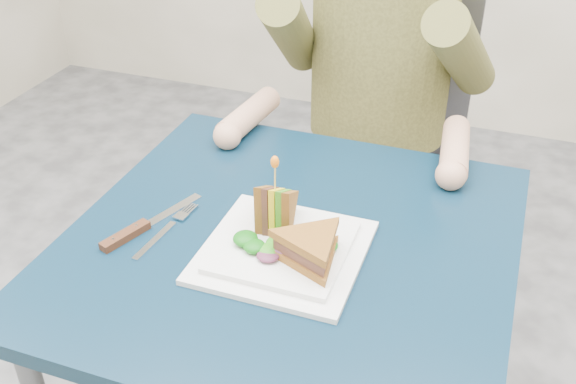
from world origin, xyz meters
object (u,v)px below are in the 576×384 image
at_px(table, 290,274).
at_px(fork, 164,231).
at_px(sandwich_flat, 311,248).
at_px(sandwich_upright, 275,209).
at_px(diner, 383,19).
at_px(knife, 135,231).
at_px(plate, 283,250).
at_px(chair, 382,140).

xyz_separation_m(table, fork, (-0.21, -0.06, 0.08)).
height_order(sandwich_flat, sandwich_upright, sandwich_upright).
xyz_separation_m(diner, sandwich_flat, (0.06, -0.70, -0.14)).
bearing_deg(table, sandwich_flat, -49.75).
relative_size(diner, knife, 3.47).
xyz_separation_m(sandwich_flat, sandwich_upright, (-0.09, 0.07, 0.01)).
relative_size(diner, fork, 4.15).
bearing_deg(plate, diner, 90.43).
bearing_deg(table, fork, -164.01).
distance_m(sandwich_upright, fork, 0.20).
distance_m(chair, sandwich_upright, 0.79).
xyz_separation_m(table, plate, (0.01, -0.05, 0.09)).
xyz_separation_m(chair, fork, (-0.21, -0.81, 0.19)).
distance_m(chair, diner, 0.39).
bearing_deg(plate, sandwich_upright, 124.32).
distance_m(sandwich_flat, fork, 0.27).
xyz_separation_m(diner, fork, (-0.21, -0.69, -0.18)).
distance_m(table, knife, 0.28).
xyz_separation_m(diner, plate, (0.01, -0.68, -0.18)).
distance_m(table, chair, 0.75).
distance_m(sandwich_flat, knife, 0.32).
bearing_deg(diner, fork, -106.80).
distance_m(chair, knife, 0.89).
relative_size(table, sandwich_flat, 4.12).
distance_m(table, sandwich_upright, 0.14).
bearing_deg(plate, sandwich_flat, -24.44).
bearing_deg(sandwich_flat, knife, -178.52).
relative_size(chair, sandwich_upright, 6.88).
distance_m(sandwich_upright, knife, 0.25).
bearing_deg(diner, plate, -89.57).
relative_size(table, knife, 3.49).
bearing_deg(fork, chair, 75.44).
bearing_deg(knife, sandwich_upright, 18.73).
xyz_separation_m(table, diner, (-0.00, 0.63, 0.26)).
bearing_deg(plate, knife, -172.76).
distance_m(diner, sandwich_flat, 0.72).
bearing_deg(knife, table, 17.17).
height_order(chair, diner, diner).
bearing_deg(knife, sandwich_flat, 1.48).
xyz_separation_m(chair, sandwich_flat, (0.06, -0.82, 0.23)).
distance_m(chair, plate, 0.82).
xyz_separation_m(sandwich_upright, knife, (-0.23, -0.08, -0.05)).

